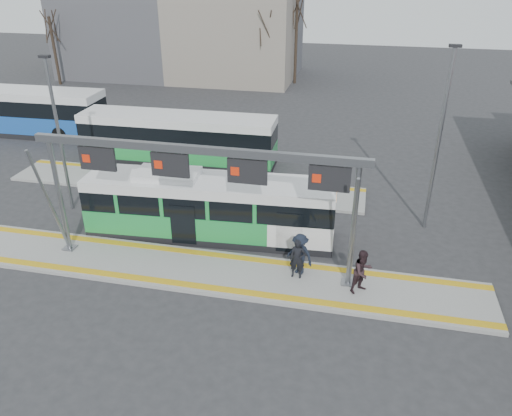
% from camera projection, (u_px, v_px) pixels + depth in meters
% --- Properties ---
extents(ground, '(120.00, 120.00, 0.00)m').
position_uv_depth(ground, '(211.00, 273.00, 20.32)').
color(ground, '#2D2D30').
rests_on(ground, ground).
extents(platform_main, '(22.00, 3.00, 0.15)m').
position_uv_depth(platform_main, '(211.00, 272.00, 20.29)').
color(platform_main, gray).
rests_on(platform_main, ground).
extents(platform_second, '(20.00, 3.00, 0.15)m').
position_uv_depth(platform_second, '(184.00, 184.00, 28.02)').
color(platform_second, gray).
rests_on(platform_second, ground).
extents(tactile_main, '(22.00, 2.65, 0.02)m').
position_uv_depth(tactile_main, '(211.00, 270.00, 20.25)').
color(tactile_main, gold).
rests_on(tactile_main, platform_main).
extents(tactile_second, '(20.00, 0.35, 0.02)m').
position_uv_depth(tactile_second, '(191.00, 175.00, 28.98)').
color(tactile_second, gold).
rests_on(tactile_second, platform_second).
extents(gantry, '(13.00, 1.68, 5.20)m').
position_uv_depth(gantry, '(199.00, 173.00, 18.66)').
color(gantry, slate).
rests_on(gantry, platform_main).
extents(hero_bus, '(11.27, 3.09, 3.06)m').
position_uv_depth(hero_bus, '(209.00, 208.00, 22.49)').
color(hero_bus, black).
rests_on(hero_bus, ground).
extents(bg_bus_green, '(12.04, 2.78, 3.00)m').
position_uv_depth(bg_bus_green, '(178.00, 139.00, 30.61)').
color(bg_bus_green, black).
rests_on(bg_bus_green, ground).
extents(bg_bus_blue, '(12.36, 3.05, 3.21)m').
position_uv_depth(bg_bus_blue, '(19.00, 112.00, 35.55)').
color(bg_bus_blue, black).
rests_on(bg_bus_blue, ground).
extents(passenger_a, '(0.62, 0.42, 1.66)m').
position_uv_depth(passenger_a, '(297.00, 259.00, 19.49)').
color(passenger_a, black).
rests_on(passenger_a, platform_main).
extents(passenger_b, '(1.08, 1.07, 1.76)m').
position_uv_depth(passenger_b, '(363.00, 271.00, 18.62)').
color(passenger_b, '#2E1E23').
rests_on(passenger_b, platform_main).
extents(passenger_c, '(1.32, 1.10, 1.77)m').
position_uv_depth(passenger_c, '(300.00, 254.00, 19.69)').
color(passenger_c, black).
rests_on(passenger_c, platform_main).
extents(tree_left, '(1.40, 1.40, 7.52)m').
position_uv_depth(tree_left, '(264.00, 28.00, 44.78)').
color(tree_left, '#382B21').
rests_on(tree_left, ground).
extents(tree_mid, '(1.40, 1.40, 9.35)m').
position_uv_depth(tree_mid, '(297.00, 8.00, 47.14)').
color(tree_mid, '#382B21').
rests_on(tree_mid, ground).
extents(tree_far, '(1.40, 1.40, 7.24)m').
position_uv_depth(tree_far, '(50.00, 26.00, 47.41)').
color(tree_far, '#382B21').
rests_on(tree_far, ground).
extents(lamp_west, '(0.50, 0.25, 7.62)m').
position_uv_depth(lamp_west, '(59.00, 132.00, 23.69)').
color(lamp_west, slate).
rests_on(lamp_west, ground).
extents(lamp_east, '(0.50, 0.25, 8.38)m').
position_uv_depth(lamp_east, '(439.00, 138.00, 21.80)').
color(lamp_east, slate).
rests_on(lamp_east, ground).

